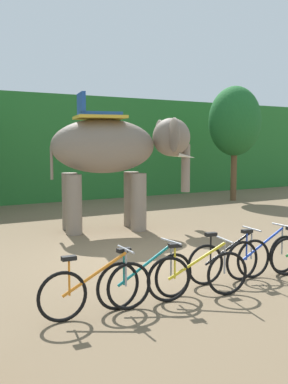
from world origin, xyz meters
TOP-DOWN VIEW (x-y plane):
  - ground_plane at (0.00, 0.00)m, footprint 80.00×80.00m
  - tree_far_right at (8.27, 6.67)m, footprint 2.20×2.20m
  - elephant at (0.87, 3.36)m, footprint 4.25×2.51m
  - bike_orange at (-2.41, -2.35)m, footprint 1.71×0.52m
  - bike_teal at (-1.55, -2.28)m, footprint 1.71×0.52m
  - bike_yellow at (-0.74, -2.51)m, footprint 1.68×0.57m
  - bike_black at (0.28, -2.09)m, footprint 1.70×0.52m
  - bike_blue at (1.01, -2.16)m, footprint 1.71×0.52m

SIDE VIEW (x-z plane):
  - ground_plane at x=0.00m, z-range 0.00..0.00m
  - bike_orange at x=-2.41m, z-range -0.07..0.85m
  - bike_teal at x=-1.55m, z-range -0.07..0.85m
  - bike_yellow at x=-0.74m, z-range -0.07..0.85m
  - bike_black at x=0.28m, z-range -0.07..0.85m
  - bike_blue at x=1.01m, z-range -0.07..0.85m
  - elephant at x=0.87m, z-range 0.31..4.09m
  - tree_far_right at x=8.27m, z-range 0.93..5.75m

